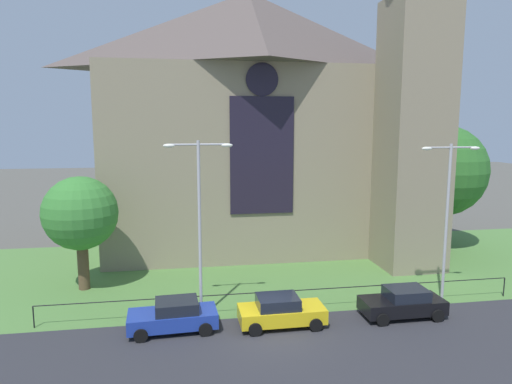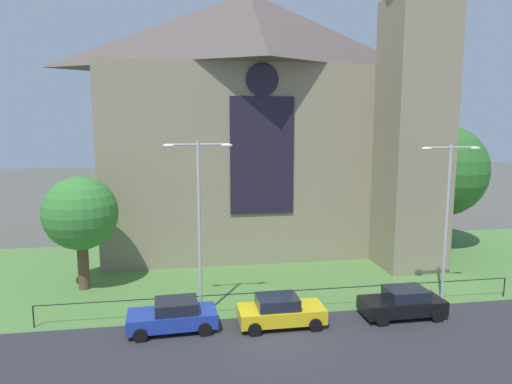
# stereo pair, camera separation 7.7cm
# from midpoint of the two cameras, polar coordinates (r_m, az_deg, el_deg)

# --- Properties ---
(ground) EXTENTS (160.00, 160.00, 0.00)m
(ground) POSITION_cam_midpoint_polar(r_m,az_deg,el_deg) (31.76, -1.69, -9.57)
(ground) COLOR #56544C
(road_asphalt) EXTENTS (120.00, 8.00, 0.01)m
(road_asphalt) POSITION_cam_midpoint_polar(r_m,az_deg,el_deg) (20.83, 3.00, -19.63)
(road_asphalt) COLOR #2D2D33
(road_asphalt) RESTS_ON ground
(grass_verge) EXTENTS (120.00, 20.00, 0.01)m
(grass_verge) POSITION_cam_midpoint_polar(r_m,az_deg,el_deg) (29.88, -1.17, -10.73)
(grass_verge) COLOR #517F3D
(grass_verge) RESTS_ON ground
(church_building) EXTENTS (23.20, 16.20, 26.00)m
(church_building) POSITION_cam_midpoint_polar(r_m,az_deg,el_deg) (36.62, 0.38, 9.14)
(church_building) COLOR gray
(church_building) RESTS_ON ground
(iron_railing) EXTENTS (25.51, 0.07, 1.13)m
(iron_railing) POSITION_cam_midpoint_polar(r_m,az_deg,el_deg) (24.73, 4.04, -12.56)
(iron_railing) COLOR black
(iron_railing) RESTS_ON ground
(tree_left_near) EXTENTS (4.36, 4.36, 6.83)m
(tree_left_near) POSITION_cam_midpoint_polar(r_m,az_deg,el_deg) (28.75, -21.21, -2.57)
(tree_left_near) COLOR brown
(tree_left_near) RESTS_ON ground
(tree_right_far) EXTENTS (7.24, 7.24, 9.83)m
(tree_right_far) POSITION_cam_midpoint_polar(r_m,az_deg,el_deg) (39.01, 22.01, 2.46)
(tree_right_far) COLOR #4C3823
(tree_right_far) RESTS_ON ground
(streetlamp_near) EXTENTS (3.37, 0.26, 9.05)m
(streetlamp_near) POSITION_cam_midpoint_polar(r_m,az_deg,el_deg) (22.74, -7.20, -2.08)
(streetlamp_near) COLOR #B2B2B7
(streetlamp_near) RESTS_ON ground
(streetlamp_far) EXTENTS (3.37, 0.26, 8.80)m
(streetlamp_far) POSITION_cam_midpoint_polar(r_m,az_deg,el_deg) (26.82, 22.79, -1.36)
(streetlamp_far) COLOR #B2B2B7
(streetlamp_far) RESTS_ON ground
(parked_car_blue) EXTENTS (4.28, 2.19, 1.51)m
(parked_car_blue) POSITION_cam_midpoint_polar(r_m,az_deg,el_deg) (22.91, -10.37, -15.00)
(parked_car_blue) COLOR #1E3899
(parked_car_blue) RESTS_ON ground
(parked_car_yellow) EXTENTS (4.21, 2.05, 1.51)m
(parked_car_yellow) POSITION_cam_midpoint_polar(r_m,az_deg,el_deg) (23.10, 3.01, -14.67)
(parked_car_yellow) COLOR gold
(parked_car_yellow) RESTS_ON ground
(parked_car_black) EXTENTS (4.21, 2.03, 1.51)m
(parked_car_black) POSITION_cam_midpoint_polar(r_m,az_deg,el_deg) (25.22, 17.84, -13.04)
(parked_car_black) COLOR black
(parked_car_black) RESTS_ON ground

